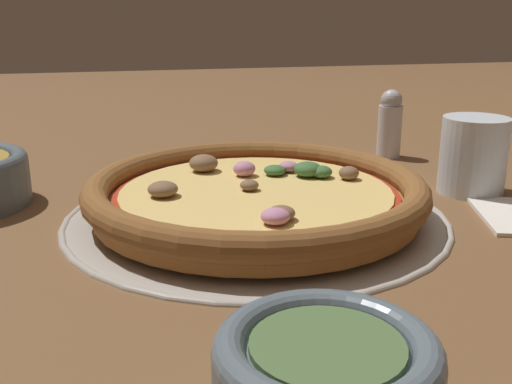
{
  "coord_description": "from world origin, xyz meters",
  "views": [
    {
      "loc": [
        -0.13,
        -0.54,
        0.2
      ],
      "look_at": [
        0.0,
        0.0,
        0.03
      ],
      "focal_mm": 42.0,
      "sensor_mm": 36.0,
      "label": 1
    }
  ],
  "objects_px": {
    "pizza_tray": "(256,214)",
    "drinking_cup": "(473,156)",
    "pepper_shaker": "(390,124)",
    "bowl_far": "(326,372)",
    "pizza": "(256,193)"
  },
  "relations": [
    {
      "from": "pizza_tray",
      "to": "drinking_cup",
      "type": "xyz_separation_m",
      "value": [
        0.25,
        0.03,
        0.04
      ]
    },
    {
      "from": "drinking_cup",
      "to": "pepper_shaker",
      "type": "distance_m",
      "value": 0.18
    },
    {
      "from": "bowl_far",
      "to": "drinking_cup",
      "type": "distance_m",
      "value": 0.44
    },
    {
      "from": "pizza_tray",
      "to": "drinking_cup",
      "type": "bearing_deg",
      "value": 5.67
    },
    {
      "from": "pepper_shaker",
      "to": "pizza_tray",
      "type": "bearing_deg",
      "value": -139.69
    },
    {
      "from": "pizza_tray",
      "to": "pizza",
      "type": "height_order",
      "value": "pizza"
    },
    {
      "from": "pizza",
      "to": "drinking_cup",
      "type": "relative_size",
      "value": 3.92
    },
    {
      "from": "bowl_far",
      "to": "pepper_shaker",
      "type": "bearing_deg",
      "value": 61.2
    },
    {
      "from": "drinking_cup",
      "to": "pizza_tray",
      "type": "bearing_deg",
      "value": -174.33
    },
    {
      "from": "drinking_cup",
      "to": "pepper_shaker",
      "type": "height_order",
      "value": "pepper_shaker"
    },
    {
      "from": "pizza",
      "to": "drinking_cup",
      "type": "xyz_separation_m",
      "value": [
        0.25,
        0.02,
        0.02
      ]
    },
    {
      "from": "bowl_far",
      "to": "pizza_tray",
      "type": "bearing_deg",
      "value": 82.91
    },
    {
      "from": "drinking_cup",
      "to": "pepper_shaker",
      "type": "relative_size",
      "value": 0.91
    },
    {
      "from": "pizza",
      "to": "drinking_cup",
      "type": "height_order",
      "value": "drinking_cup"
    },
    {
      "from": "drinking_cup",
      "to": "pepper_shaker",
      "type": "bearing_deg",
      "value": 94.64
    }
  ]
}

